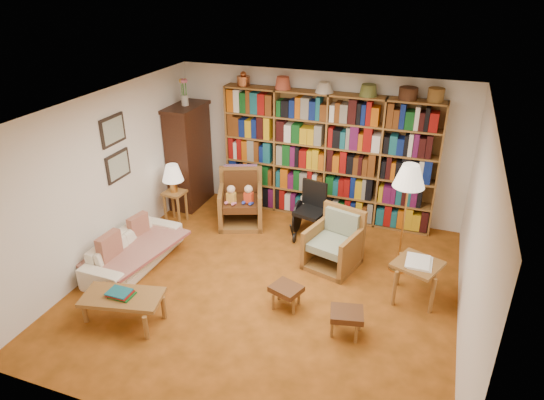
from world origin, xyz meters
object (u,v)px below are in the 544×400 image
at_px(sofa, 134,250).
at_px(armchair_leather, 243,201).
at_px(wheelchair, 312,212).
at_px(footstool_a, 286,290).
at_px(side_table_papers, 417,268).
at_px(footstool_b, 347,316).
at_px(floor_lamp, 409,180).
at_px(coffee_table, 123,299).
at_px(side_table_lamp, 175,201).
at_px(armchair_sage, 334,244).

height_order(sofa, armchair_leather, armchair_leather).
relative_size(wheelchair, footstool_a, 1.97).
height_order(sofa, wheelchair, wheelchair).
bearing_deg(side_table_papers, armchair_leather, 157.39).
relative_size(side_table_papers, footstool_b, 1.57).
bearing_deg(floor_lamp, footstool_a, -132.15).
xyz_separation_m(floor_lamp, coffee_table, (-3.08, -2.34, -1.09)).
xyz_separation_m(sofa, coffee_table, (0.61, -1.12, 0.08)).
bearing_deg(side_table_lamp, sofa, -85.90).
height_order(armchair_sage, floor_lamp, floor_lamp).
height_order(armchair_sage, side_table_papers, armchair_sage).
height_order(side_table_lamp, coffee_table, side_table_lamp).
relative_size(floor_lamp, footstool_b, 3.65).
bearing_deg(armchair_leather, side_table_papers, -22.61).
relative_size(side_table_papers, coffee_table, 0.67).
relative_size(armchair_sage, footstool_b, 1.95).
bearing_deg(wheelchair, sofa, -141.08).
bearing_deg(wheelchair, footstool_b, -64.33).
height_order(armchair_leather, coffee_table, armchair_leather).
relative_size(sofa, footstool_a, 3.68).
height_order(side_table_papers, footstool_a, side_table_papers).
bearing_deg(floor_lamp, wheelchair, 159.14).
distance_m(footstool_b, coffee_table, 2.75).
relative_size(side_table_papers, footstool_a, 1.55).
xyz_separation_m(sofa, side_table_papers, (3.97, 0.58, 0.23)).
xyz_separation_m(side_table_lamp, armchair_leather, (1.08, 0.43, -0.02)).
relative_size(side_table_lamp, footstool_b, 1.27).
xyz_separation_m(floor_lamp, side_table_papers, (0.28, -0.65, -0.94)).
relative_size(side_table_lamp, armchair_sage, 0.65).
relative_size(sofa, coffee_table, 1.59).
distance_m(wheelchair, footstool_b, 2.45).
height_order(wheelchair, floor_lamp, floor_lamp).
xyz_separation_m(wheelchair, floor_lamp, (1.48, -0.56, 1.01)).
bearing_deg(footstool_b, wheelchair, 115.67).
bearing_deg(footstool_a, coffee_table, -152.58).
distance_m(footstool_a, coffee_table, 2.05).
height_order(side_table_lamp, armchair_leather, armchair_leather).
relative_size(sofa, armchair_sage, 1.91).
relative_size(armchair_leather, floor_lamp, 0.61).
xyz_separation_m(armchair_sage, footstool_a, (-0.33, -1.23, -0.07)).
bearing_deg(footstool_a, side_table_lamp, 148.18).
distance_m(sofa, wheelchair, 2.85).
height_order(armchair_leather, footstool_b, armchair_leather).
bearing_deg(coffee_table, sofa, 118.79).
height_order(armchair_sage, wheelchair, wheelchair).
height_order(armchair_leather, side_table_papers, armchair_leather).
bearing_deg(footstool_a, armchair_sage, 74.82).
bearing_deg(floor_lamp, coffee_table, -142.78).
relative_size(side_table_lamp, coffee_table, 0.54).
bearing_deg(sofa, wheelchair, -50.02).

